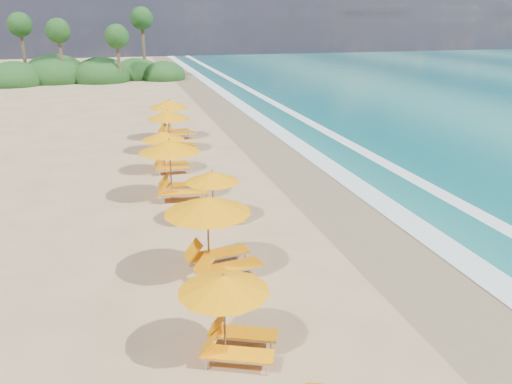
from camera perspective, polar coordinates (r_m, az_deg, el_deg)
ground at (r=19.15m, az=0.00°, el=-3.39°), size 160.00×160.00×0.00m
wet_sand at (r=20.49m, az=10.87°, el=-2.20°), size 4.00×160.00×0.01m
surf_foam at (r=21.75m, az=17.31°, el=-1.41°), size 4.00×160.00×0.01m
station_2 at (r=11.65m, az=-2.74°, el=-12.90°), size 2.70×2.67×2.07m
station_3 at (r=14.99m, az=-4.60°, el=-4.16°), size 3.02×2.88×2.55m
station_4 at (r=18.91m, az=-4.35°, el=-0.09°), size 2.18×2.01×2.01m
station_5 at (r=21.53m, az=-8.90°, el=2.98°), size 2.95×2.78×2.56m
station_6 at (r=25.29m, az=-9.79°, el=4.73°), size 2.23×2.06×2.09m
station_7 at (r=28.96m, az=-9.24°, el=6.94°), size 3.11×3.07×2.41m
station_8 at (r=32.26m, az=-9.24°, el=8.23°), size 3.01×2.90×2.45m
treeline at (r=63.14m, az=-20.34°, el=12.21°), size 25.80×8.80×9.74m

